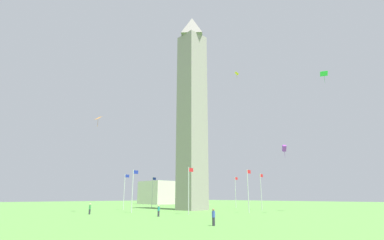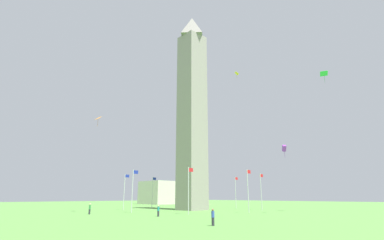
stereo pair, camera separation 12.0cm
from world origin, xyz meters
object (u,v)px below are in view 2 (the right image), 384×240
(flagpole_se, at_px, (125,190))
(kite_purple_box, at_px, (284,148))
(flagpole_ne, at_px, (194,191))
(person_teal_shirt, at_px, (158,211))
(flagpole_e, at_px, (153,191))
(flagpole_n, at_px, (236,191))
(person_green_shirt, at_px, (90,209))
(person_blue_shirt, at_px, (213,217))
(kite_green_diamond, at_px, (324,74))
(flagpole_s, at_px, (133,189))
(flagpole_nw, at_px, (261,190))
(distant_building, at_px, (171,193))
(flagpole_sw, at_px, (189,188))
(kite_orange_diamond, at_px, (98,119))
(kite_yellow_diamond, at_px, (237,74))
(obelisk_monument, at_px, (192,106))
(flagpole_w, at_px, (248,189))

(flagpole_se, bearing_deg, kite_purple_box, -66.97)
(flagpole_ne, xyz_separation_m, person_teal_shirt, (-27.96, -22.02, -3.44))
(flagpole_e, relative_size, kite_purple_box, 3.45)
(flagpole_n, xyz_separation_m, person_green_shirt, (-37.49, 0.65, -3.39))
(flagpole_e, bearing_deg, person_blue_shirt, -117.44)
(flagpole_n, bearing_deg, kite_green_diamond, -97.84)
(person_green_shirt, distance_m, kite_green_diamond, 50.32)
(flagpole_e, height_order, person_blue_shirt, flagpole_e)
(flagpole_s, bearing_deg, flagpole_nw, -22.50)
(kite_purple_box, distance_m, distant_building, 71.51)
(flagpole_s, relative_size, person_green_shirt, 4.48)
(flagpole_sw, height_order, distant_building, distant_building)
(flagpole_nw, relative_size, kite_orange_diamond, 3.75)
(kite_yellow_diamond, bearing_deg, person_green_shirt, 158.16)
(flagpole_n, relative_size, kite_orange_diamond, 3.75)
(obelisk_monument, xyz_separation_m, person_teal_shirt, (-17.33, -11.44, -22.73))
(flagpole_w, relative_size, kite_yellow_diamond, 5.13)
(person_green_shirt, relative_size, kite_green_diamond, 0.78)
(flagpole_ne, bearing_deg, flagpole_nw, -90.00)
(flagpole_n, height_order, flagpole_se, same)
(flagpole_sw, bearing_deg, flagpole_ne, 45.00)
(flagpole_w, distance_m, kite_orange_diamond, 31.61)
(obelisk_monument, height_order, kite_yellow_diamond, obelisk_monument)
(person_green_shirt, relative_size, kite_purple_box, 0.77)
(person_green_shirt, height_order, distant_building, distant_building)
(person_blue_shirt, distance_m, person_green_shirt, 26.93)
(flagpole_e, bearing_deg, distant_building, 45.02)
(flagpole_ne, xyz_separation_m, distant_building, (19.22, 34.19, -0.03))
(kite_yellow_diamond, bearing_deg, flagpole_sw, -178.31)
(flagpole_e, bearing_deg, obelisk_monument, -90.24)
(person_green_shirt, bearing_deg, flagpole_s, 19.25)
(flagpole_e, xyz_separation_m, flagpole_w, (-0.00, -29.90, 0.00))
(flagpole_e, bearing_deg, kite_orange_diamond, -154.21)
(kite_green_diamond, height_order, kite_purple_box, kite_green_diamond)
(kite_orange_diamond, height_order, distant_building, kite_orange_diamond)
(flagpole_sw, relative_size, flagpole_nw, 1.00)
(distant_building, bearing_deg, flagpole_n, -108.34)
(kite_yellow_diamond, bearing_deg, flagpole_n, 43.74)
(flagpole_e, height_order, flagpole_se, same)
(person_teal_shirt, relative_size, kite_purple_box, 0.73)
(flagpole_w, bearing_deg, flagpole_n, 45.00)
(flagpole_sw, height_order, kite_green_diamond, kite_green_diamond)
(flagpole_ne, height_order, kite_yellow_diamond, kite_yellow_diamond)
(kite_orange_diamond, bearing_deg, flagpole_nw, -26.69)
(flagpole_n, xyz_separation_m, flagpole_ne, (-4.38, 10.57, 0.00))
(flagpole_sw, height_order, flagpole_w, same)
(flagpole_n, height_order, kite_green_diamond, kite_green_diamond)
(flagpole_se, xyz_separation_m, flagpole_s, (-4.38, -10.57, 0.00))
(person_green_shirt, distance_m, kite_orange_diamond, 17.47)
(flagpole_se, bearing_deg, flagpole_n, -22.50)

